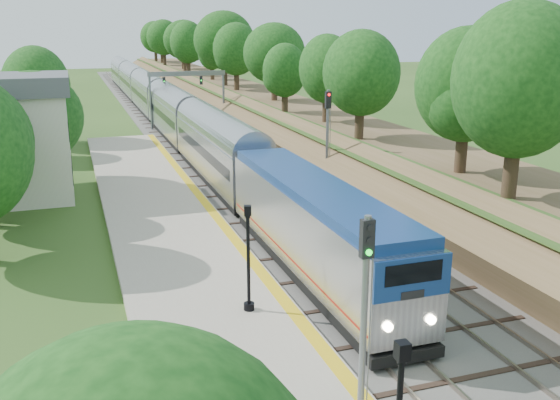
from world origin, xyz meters
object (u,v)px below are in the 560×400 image
object	(u,v)px
station_building	(3,138)
signal_farside	(327,130)
train	(161,106)
signal_gantry	(187,84)
signal_platform	(365,299)
lamppost_far	(248,264)

from	to	relation	value
station_building	signal_farside	size ratio (longest dim) A/B	1.26
train	station_building	bearing A→B (deg)	-116.19
station_building	signal_gantry	xyz separation A→B (m)	(16.47, 24.99, 0.73)
station_building	train	size ratio (longest dim) A/B	0.08
station_building	signal_gantry	world-z (taller)	station_building
train	signal_platform	xyz separation A→B (m)	(-2.90, -57.68, 1.93)
signal_farside	train	bearing A→B (deg)	100.45
signal_gantry	signal_platform	distance (m)	54.48
train	signal_platform	world-z (taller)	signal_platform
lamppost_far	signal_platform	size ratio (longest dim) A/B	0.70
station_building	signal_gantry	distance (m)	29.94
lamppost_far	signal_gantry	bearing A→B (deg)	82.19
train	lamppost_far	size ratio (longest dim) A/B	26.78
train	signal_farside	distance (m)	34.24
lamppost_far	signal_platform	xyz separation A→B (m)	(1.00, -7.73, 1.80)
train	lamppost_far	world-z (taller)	lamppost_far
signal_platform	signal_farside	xyz separation A→B (m)	(9.10, 24.08, 0.24)
signal_gantry	signal_farside	size ratio (longest dim) A/B	1.23
signal_gantry	lamppost_far	world-z (taller)	signal_gantry
train	lamppost_far	distance (m)	50.10
lamppost_far	signal_platform	world-z (taller)	signal_platform
train	signal_platform	bearing A→B (deg)	-92.88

